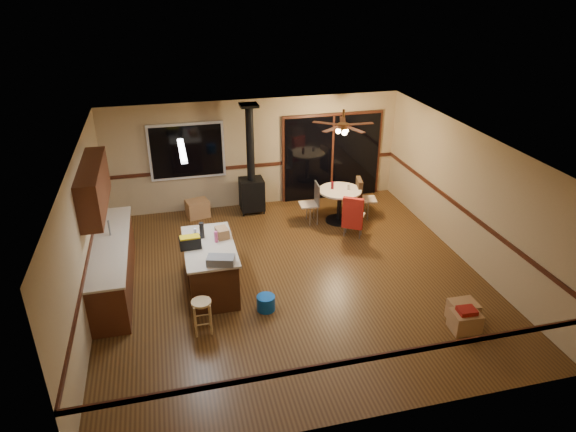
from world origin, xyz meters
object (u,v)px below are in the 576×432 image
object	(u,v)px
toolbox_grey	(221,260)
chair_left	(313,198)
chair_right	(360,193)
box_corner_b	(463,311)
wood_stove	(251,183)
box_under_window	(198,209)
dining_table	(340,200)
box_corner_a	(465,321)
kitchen_island	(211,267)
toolbox_black	(190,243)
blue_bucket	(266,303)
bar_stool	(202,316)
chair_near	(353,213)

from	to	relation	value
toolbox_grey	chair_left	size ratio (longest dim) A/B	0.86
chair_right	box_corner_b	size ratio (longest dim) A/B	1.62
wood_stove	box_under_window	size ratio (longest dim) A/B	5.03
dining_table	box_corner_a	bearing A→B (deg)	-81.06
kitchen_island	wood_stove	world-z (taller)	wood_stove
toolbox_grey	box_corner_a	xyz separation A→B (m)	(3.69, -1.49, -0.80)
chair_left	chair_right	world-z (taller)	same
toolbox_grey	chair_right	bearing A→B (deg)	38.83
chair_right	box_under_window	distance (m)	3.79
wood_stove	box_corner_a	size ratio (longest dim) A/B	5.71
toolbox_black	chair_right	bearing A→B (deg)	28.76
blue_bucket	dining_table	distance (m)	3.77
bar_stool	kitchen_island	bearing A→B (deg)	77.19
wood_stove	chair_right	bearing A→B (deg)	-20.57
box_under_window	bar_stool	bearing A→B (deg)	-93.82
chair_right	box_corner_b	world-z (taller)	chair_right
chair_right	toolbox_grey	bearing A→B (deg)	-141.17
chair_near	chair_right	bearing A→B (deg)	61.13
dining_table	chair_right	size ratio (longest dim) A/B	1.39
toolbox_black	dining_table	bearing A→B (deg)	31.20
bar_stool	toolbox_grey	bearing A→B (deg)	52.01
wood_stove	box_corner_a	distance (m)	5.82
wood_stove	box_corner_a	world-z (taller)	wood_stove
toolbox_grey	wood_stove	bearing A→B (deg)	72.54
chair_near	box_corner_a	xyz separation A→B (m)	(0.67, -3.39, -0.43)
kitchen_island	blue_bucket	world-z (taller)	kitchen_island
box_corner_a	dining_table	bearing A→B (deg)	98.94
chair_right	chair_near	bearing A→B (deg)	-118.87
box_corner_a	chair_near	bearing A→B (deg)	101.12
box_corner_a	box_corner_b	bearing A→B (deg)	66.96
chair_left	box_corner_b	bearing A→B (deg)	-71.68
box_corner_b	bar_stool	bearing A→B (deg)	169.87
wood_stove	toolbox_black	distance (m)	3.49
blue_bucket	box_corner_a	bearing A→B (deg)	-23.57
bar_stool	toolbox_black	bearing A→B (deg)	92.35
bar_stool	wood_stove	bearing A→B (deg)	69.68
wood_stove	toolbox_grey	xyz separation A→B (m)	(-1.18, -3.74, 0.24)
chair_near	chair_right	world-z (taller)	same
chair_left	bar_stool	bearing A→B (deg)	-130.00
kitchen_island	box_corner_a	size ratio (longest dim) A/B	3.81
toolbox_grey	box_under_window	world-z (taller)	toolbox_grey
dining_table	chair_left	bearing A→B (deg)	170.99
chair_left	box_under_window	xyz separation A→B (m)	(-2.54, 0.93, -0.39)
bar_stool	chair_near	distance (m)	4.20
blue_bucket	chair_near	bearing A→B (deg)	41.92
kitchen_island	dining_table	distance (m)	3.77
chair_near	chair_left	bearing A→B (deg)	122.15
toolbox_grey	chair_near	world-z (taller)	toolbox_grey
wood_stove	kitchen_island	bearing A→B (deg)	-113.09
kitchen_island	wood_stove	distance (m)	3.33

